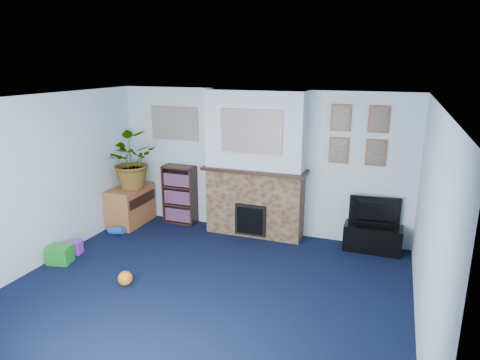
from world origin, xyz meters
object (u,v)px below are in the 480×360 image
at_px(television, 375,212).
at_px(bookshelf, 180,196).
at_px(tv_stand, 373,237).
at_px(sideboard, 131,205).

distance_m(television, bookshelf, 3.35).
xyz_separation_m(tv_stand, sideboard, (-4.16, -0.28, 0.12)).
distance_m(bookshelf, sideboard, 0.90).
distance_m(tv_stand, bookshelf, 3.36).
bearing_deg(television, bookshelf, -7.02).
distance_m(tv_stand, sideboard, 4.17).
bearing_deg(television, tv_stand, 83.95).
xyz_separation_m(television, sideboard, (-4.16, -0.30, -0.28)).
height_order(television, bookshelf, bookshelf).
relative_size(tv_stand, television, 1.14).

